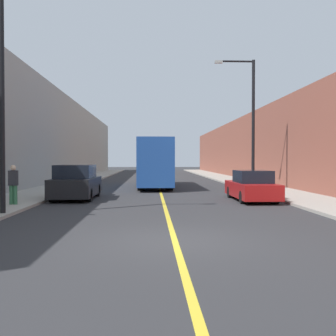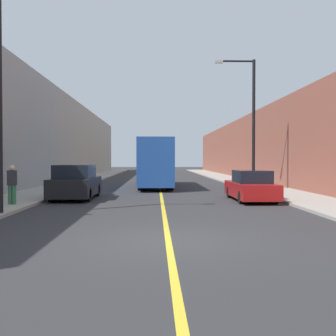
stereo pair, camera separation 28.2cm
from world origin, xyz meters
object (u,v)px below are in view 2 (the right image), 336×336
Objects in this scene: bus at (156,162)px; car_right_near at (251,187)px; street_lamp_left at (5,82)px; pedestrian at (12,184)px; parked_suv_left at (76,183)px; street_lamp_right at (250,116)px.

bus reaches higher than car_right_near.
pedestrian is at bearing 105.76° from street_lamp_left.
street_lamp_left reaches higher than parked_suv_left.
bus is 2.17× the size of car_right_near.
bus is at bearing 115.93° from car_right_near.
bus is 13.76m from pedestrian.
car_right_near is (9.04, -1.15, -0.15)m from parked_suv_left.
street_lamp_left is (-10.32, -5.10, 4.21)m from car_right_near.
street_lamp_right is 4.88× the size of pedestrian.
bus is 9.77m from parked_suv_left.
street_lamp_right reaches higher than parked_suv_left.
parked_suv_left reaches higher than car_right_near.
pedestrian is at bearing -117.26° from bus.
parked_suv_left is 1.01× the size of car_right_near.
parked_suv_left is 7.56m from street_lamp_left.
bus is at bearing 62.74° from pedestrian.
bus is at bearing 144.89° from street_lamp_right.
car_right_near is 2.77× the size of pedestrian.
pedestrian is at bearing -120.79° from parked_suv_left.
pedestrian is (-0.79, 2.79, -3.89)m from street_lamp_left.
bus is 11.07m from car_right_near.
car_right_near is (4.81, -9.90, -1.18)m from bus.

